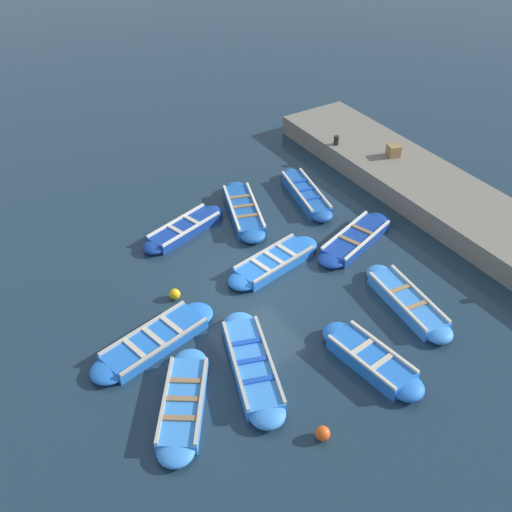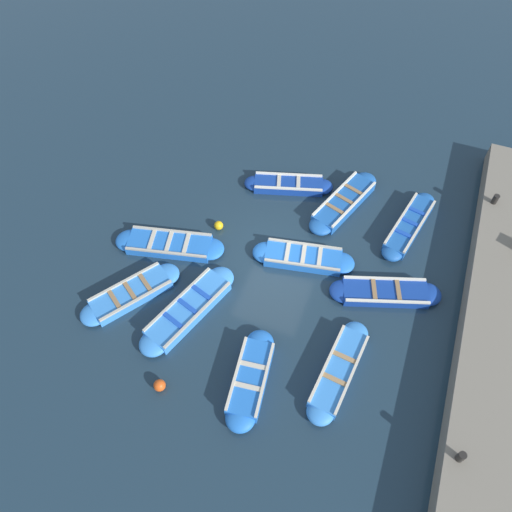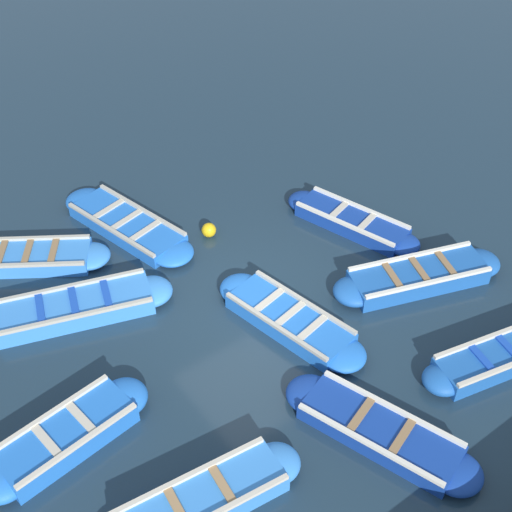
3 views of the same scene
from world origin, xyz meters
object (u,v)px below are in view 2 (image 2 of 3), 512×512
object	(u,v)px
boat_near_quay	(303,258)
buoy_yellow_far	(219,225)
boat_end_of_row	(170,245)
bollard_mid_north	(461,457)
boat_drifting	(344,202)
boat_outer_left	(339,371)
boat_tucked	(251,379)
boat_stern_in	(188,309)
boat_alongside	(385,293)
buoy_orange_near	(160,385)
boat_bow_out	(131,294)
bollard_north	(495,199)
boat_far_corner	(409,225)
boat_mid_row	(288,185)

from	to	relation	value
boat_near_quay	buoy_yellow_far	xyz separation A→B (m)	(3.24, -0.27, -0.00)
boat_end_of_row	buoy_yellow_far	size ratio (longest dim) A/B	12.05
bollard_mid_north	buoy_yellow_far	bearing A→B (deg)	-30.55
boat_drifting	boat_outer_left	world-z (taller)	boat_drifting
boat_tucked	boat_stern_in	size ratio (longest dim) A/B	0.81
boat_alongside	boat_drifting	size ratio (longest dim) A/B	0.97
boat_near_quay	boat_drifting	bearing A→B (deg)	-102.53
boat_near_quay	buoy_orange_near	distance (m)	6.27
boat_tucked	boat_outer_left	xyz separation A→B (m)	(-2.31, -1.15, -0.02)
boat_drifting	bollard_mid_north	bearing A→B (deg)	122.43
boat_bow_out	boat_outer_left	size ratio (longest dim) A/B	0.94
boat_outer_left	bollard_north	size ratio (longest dim) A/B	10.24
bollard_mid_north	buoy_yellow_far	distance (m)	10.33
boat_end_of_row	boat_far_corner	distance (m)	8.47
boat_tucked	bollard_mid_north	distance (m)	5.79
boat_end_of_row	boat_near_quay	xyz separation A→B (m)	(-4.49, -1.11, 0.01)
boat_alongside	boat_near_quay	distance (m)	2.93
boat_drifting	bollard_north	bearing A→B (deg)	-164.82
buoy_yellow_far	boat_end_of_row	bearing A→B (deg)	47.69
bollard_north	bollard_mid_north	xyz separation A→B (m)	(0.00, 9.21, 0.00)
boat_near_quay	buoy_orange_near	world-z (taller)	boat_near_quay
boat_drifting	boat_far_corner	world-z (taller)	boat_drifting
boat_far_corner	buoy_yellow_far	world-z (taller)	boat_far_corner
boat_end_of_row	boat_alongside	distance (m)	7.43
boat_alongside	boat_mid_row	bearing A→B (deg)	-37.58
boat_bow_out	boat_stern_in	xyz separation A→B (m)	(-1.99, -0.12, 0.02)
boat_bow_out	buoy_yellow_far	distance (m)	3.92
boat_tucked	buoy_orange_near	size ratio (longest dim) A/B	9.27
boat_drifting	boat_stern_in	xyz separation A→B (m)	(3.41, 6.11, -0.01)
boat_stern_in	boat_outer_left	distance (m)	4.98
boat_alongside	boat_drifting	bearing A→B (deg)	-55.39
bollard_mid_north	boat_stern_in	bearing A→B (deg)	-11.75
boat_drifting	bollard_north	world-z (taller)	bollard_north
boat_near_quay	bollard_north	world-z (taller)	bollard_north
boat_stern_in	boat_mid_row	bearing A→B (deg)	-100.97
boat_bow_out	boat_near_quay	bearing A→B (deg)	-144.92
bollard_north	bollard_mid_north	size ratio (longest dim) A/B	1.00
boat_outer_left	buoy_yellow_far	bearing A→B (deg)	-34.82
boat_mid_row	boat_end_of_row	bearing A→B (deg)	54.70
buoy_orange_near	boat_stern_in	bearing A→B (deg)	-83.41
buoy_orange_near	boat_drifting	bearing A→B (deg)	-109.80
boat_stern_in	boat_near_quay	distance (m)	4.24
boat_end_of_row	boat_tucked	xyz separation A→B (m)	(-4.39, 3.55, 0.05)
buoy_orange_near	boat_far_corner	bearing A→B (deg)	-123.46
boat_near_quay	bollard_mid_north	bearing A→B (deg)	138.61
boat_mid_row	buoy_yellow_far	bearing A→B (deg)	58.72
boat_alongside	boat_tucked	xyz separation A→B (m)	(3.01, 4.28, 0.05)
boat_far_corner	boat_stern_in	bearing A→B (deg)	45.08
boat_near_quay	bollard_north	bearing A→B (deg)	-143.00
boat_tucked	boat_end_of_row	bearing A→B (deg)	-39.00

